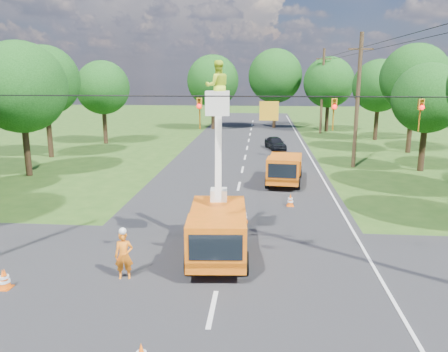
# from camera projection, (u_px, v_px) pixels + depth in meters

# --- Properties ---
(ground) EXTENTS (140.00, 140.00, 0.00)m
(ground) POSITION_uv_depth(u_px,v_px,m) (242.00, 170.00, 32.62)
(ground) COLOR #264A16
(ground) RESTS_ON ground
(road_main) EXTENTS (12.00, 100.00, 0.06)m
(road_main) POSITION_uv_depth(u_px,v_px,m) (242.00, 170.00, 32.62)
(road_main) COLOR black
(road_main) RESTS_ON ground
(road_cross) EXTENTS (56.00, 10.00, 0.07)m
(road_cross) POSITION_uv_depth(u_px,v_px,m) (219.00, 280.00, 15.15)
(road_cross) COLOR black
(road_cross) RESTS_ON ground
(edge_line) EXTENTS (0.12, 90.00, 0.02)m
(edge_line) POSITION_uv_depth(u_px,v_px,m) (318.00, 172.00, 32.15)
(edge_line) COLOR silver
(edge_line) RESTS_ON ground
(bucket_truck) EXTENTS (2.59, 5.76, 7.48)m
(bucket_truck) POSITION_uv_depth(u_px,v_px,m) (218.00, 216.00, 16.81)
(bucket_truck) COLOR orange
(bucket_truck) RESTS_ON ground
(second_truck) EXTENTS (2.59, 5.54, 2.00)m
(second_truck) POSITION_uv_depth(u_px,v_px,m) (284.00, 168.00, 28.36)
(second_truck) COLOR orange
(second_truck) RESTS_ON ground
(ground_worker) EXTENTS (0.70, 0.53, 1.74)m
(ground_worker) POSITION_uv_depth(u_px,v_px,m) (124.00, 256.00, 15.05)
(ground_worker) COLOR orange
(ground_worker) RESTS_ON ground
(distant_car) EXTENTS (2.33, 3.85, 1.23)m
(distant_car) POSITION_uv_depth(u_px,v_px,m) (275.00, 143.00, 41.65)
(distant_car) COLOR black
(distant_car) RESTS_ON ground
(traffic_cone_2) EXTENTS (0.38, 0.38, 0.71)m
(traffic_cone_2) POSITION_uv_depth(u_px,v_px,m) (244.00, 216.00, 20.96)
(traffic_cone_2) COLOR #FB5D0D
(traffic_cone_2) RESTS_ON ground
(traffic_cone_3) EXTENTS (0.38, 0.38, 0.71)m
(traffic_cone_3) POSITION_uv_depth(u_px,v_px,m) (290.00, 200.00, 23.55)
(traffic_cone_3) COLOR #FB5D0D
(traffic_cone_3) RESTS_ON ground
(traffic_cone_4) EXTENTS (0.38, 0.38, 0.71)m
(traffic_cone_4) POSITION_uv_depth(u_px,v_px,m) (3.00, 280.00, 14.40)
(traffic_cone_4) COLOR #FB5D0D
(traffic_cone_4) RESTS_ON ground
(traffic_cone_5) EXTENTS (0.38, 0.38, 0.71)m
(traffic_cone_5) POSITION_uv_depth(u_px,v_px,m) (5.00, 279.00, 14.45)
(traffic_cone_5) COLOR #FB5D0D
(traffic_cone_5) RESTS_ON ground
(traffic_cone_7) EXTENTS (0.38, 0.38, 0.71)m
(traffic_cone_7) POSITION_uv_depth(u_px,v_px,m) (289.00, 181.00, 27.91)
(traffic_cone_7) COLOR #FB5D0D
(traffic_cone_7) RESTS_ON ground
(pole_right_mid) EXTENTS (1.80, 0.30, 10.00)m
(pole_right_mid) POSITION_uv_depth(u_px,v_px,m) (358.00, 100.00, 32.69)
(pole_right_mid) COLOR #4C3823
(pole_right_mid) RESTS_ON ground
(pole_right_far) EXTENTS (1.80, 0.30, 10.00)m
(pole_right_far) POSITION_uv_depth(u_px,v_px,m) (322.00, 91.00, 52.10)
(pole_right_far) COLOR #4C3823
(pole_right_far) RESTS_ON ground
(signal_span) EXTENTS (18.00, 0.29, 1.07)m
(signal_span) POSITION_uv_depth(u_px,v_px,m) (289.00, 110.00, 13.63)
(signal_span) COLOR black
(signal_span) RESTS_ON ground
(tree_left_d) EXTENTS (6.20, 6.20, 9.24)m
(tree_left_d) POSITION_uv_depth(u_px,v_px,m) (21.00, 87.00, 29.59)
(tree_left_d) COLOR #382616
(tree_left_d) RESTS_ON ground
(tree_left_e) EXTENTS (5.80, 5.80, 9.41)m
(tree_left_e) POSITION_uv_depth(u_px,v_px,m) (45.00, 81.00, 36.45)
(tree_left_e) COLOR #382616
(tree_left_e) RESTS_ON ground
(tree_left_f) EXTENTS (5.40, 5.40, 8.40)m
(tree_left_f) POSITION_uv_depth(u_px,v_px,m) (103.00, 88.00, 44.23)
(tree_left_f) COLOR #382616
(tree_left_f) RESTS_ON ground
(tree_right_c) EXTENTS (5.00, 5.00, 7.83)m
(tree_right_c) POSITION_uv_depth(u_px,v_px,m) (428.00, 98.00, 31.27)
(tree_right_c) COLOR #382616
(tree_right_c) RESTS_ON ground
(tree_right_d) EXTENTS (6.00, 6.00, 9.70)m
(tree_right_d) POSITION_uv_depth(u_px,v_px,m) (415.00, 78.00, 38.59)
(tree_right_d) COLOR #382616
(tree_right_d) RESTS_ON ground
(tree_right_e) EXTENTS (5.60, 5.60, 8.63)m
(tree_right_e) POSITION_uv_depth(u_px,v_px,m) (379.00, 86.00, 46.64)
(tree_right_e) COLOR #382616
(tree_right_e) RESTS_ON ground
(tree_far_a) EXTENTS (6.60, 6.60, 9.50)m
(tree_far_a) POSITION_uv_depth(u_px,v_px,m) (213.00, 81.00, 55.90)
(tree_far_a) COLOR #382616
(tree_far_a) RESTS_ON ground
(tree_far_b) EXTENTS (7.00, 7.00, 10.32)m
(tree_far_b) POSITION_uv_depth(u_px,v_px,m) (275.00, 76.00, 57.03)
(tree_far_b) COLOR #382616
(tree_far_b) RESTS_ON ground
(tree_far_c) EXTENTS (6.20, 6.20, 9.18)m
(tree_far_c) POSITION_uv_depth(u_px,v_px,m) (329.00, 82.00, 53.74)
(tree_far_c) COLOR #382616
(tree_far_c) RESTS_ON ground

